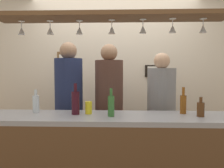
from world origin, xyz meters
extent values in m
cube|color=beige|center=(0.00, 1.10, 1.30)|extent=(4.40, 0.06, 2.60)
cube|color=#99999E|center=(0.00, -0.35, 0.98)|extent=(2.70, 0.55, 0.04)
cube|color=brown|center=(0.00, -0.30, 1.93)|extent=(2.20, 0.36, 0.04)
cylinder|color=silver|center=(-0.88, -0.24, 1.91)|extent=(0.06, 0.06, 0.00)
cylinder|color=silver|center=(-0.88, -0.24, 1.88)|extent=(0.01, 0.01, 0.06)
cone|color=silver|center=(-0.88, -0.24, 1.82)|extent=(0.07, 0.07, 0.08)
cylinder|color=silver|center=(-0.59, -0.24, 1.91)|extent=(0.06, 0.06, 0.00)
cylinder|color=silver|center=(-0.59, -0.24, 1.88)|extent=(0.01, 0.01, 0.06)
cone|color=silver|center=(-0.59, -0.24, 1.82)|extent=(0.07, 0.07, 0.08)
cylinder|color=silver|center=(-0.30, -0.24, 1.91)|extent=(0.06, 0.06, 0.00)
cylinder|color=silver|center=(-0.30, -0.24, 1.88)|extent=(0.01, 0.01, 0.06)
cone|color=silver|center=(-0.30, -0.24, 1.82)|extent=(0.07, 0.07, 0.08)
cylinder|color=silver|center=(0.01, -0.26, 1.91)|extent=(0.06, 0.06, 0.00)
cylinder|color=silver|center=(0.01, -0.26, 1.88)|extent=(0.01, 0.01, 0.06)
cone|color=silver|center=(0.01, -0.26, 1.82)|extent=(0.07, 0.07, 0.08)
cylinder|color=silver|center=(0.31, -0.28, 1.91)|extent=(0.06, 0.06, 0.00)
cylinder|color=silver|center=(0.31, -0.28, 1.88)|extent=(0.01, 0.01, 0.06)
cone|color=silver|center=(0.31, -0.28, 1.82)|extent=(0.07, 0.07, 0.08)
cylinder|color=silver|center=(0.58, -0.30, 1.91)|extent=(0.06, 0.06, 0.00)
cylinder|color=silver|center=(0.58, -0.30, 1.88)|extent=(0.01, 0.01, 0.06)
cone|color=silver|center=(0.58, -0.30, 1.82)|extent=(0.07, 0.07, 0.08)
cylinder|color=silver|center=(0.87, -0.29, 1.91)|extent=(0.06, 0.06, 0.00)
cylinder|color=silver|center=(0.87, -0.29, 1.88)|extent=(0.01, 0.01, 0.06)
cone|color=silver|center=(0.87, -0.29, 1.82)|extent=(0.07, 0.07, 0.08)
cube|color=#2D334C|center=(-0.54, 0.31, 0.42)|extent=(0.17, 0.18, 0.84)
cylinder|color=navy|center=(-0.54, 0.31, 1.21)|extent=(0.34, 0.34, 0.73)
sphere|color=#9E7556|center=(-0.54, 0.31, 1.66)|extent=(0.21, 0.21, 0.21)
cube|color=#2D334C|center=(-0.04, 0.31, 0.41)|extent=(0.17, 0.18, 0.83)
cylinder|color=brown|center=(-0.04, 0.31, 1.19)|extent=(0.34, 0.34, 0.72)
sphere|color=#9E7556|center=(-0.04, 0.31, 1.64)|extent=(0.21, 0.21, 0.21)
cube|color=#2D334C|center=(0.59, 0.31, 0.39)|extent=(0.17, 0.18, 0.78)
cylinder|color=gray|center=(0.59, 0.31, 1.12)|extent=(0.34, 0.34, 0.68)
sphere|color=tan|center=(0.59, 0.31, 1.54)|extent=(0.19, 0.19, 0.19)
cylinder|color=brown|center=(0.71, -0.23, 1.10)|extent=(0.06, 0.06, 0.18)
cylinder|color=brown|center=(0.71, -0.23, 1.23)|extent=(0.03, 0.03, 0.08)
cylinder|color=#380F19|center=(-0.33, -0.31, 1.12)|extent=(0.08, 0.08, 0.22)
cylinder|color=#380F19|center=(-0.33, -0.31, 1.27)|extent=(0.03, 0.03, 0.08)
cylinder|color=#512D14|center=(0.83, -0.37, 1.07)|extent=(0.07, 0.07, 0.13)
cylinder|color=#512D14|center=(0.83, -0.37, 1.16)|extent=(0.03, 0.03, 0.05)
cylinder|color=silver|center=(-0.75, -0.23, 1.09)|extent=(0.06, 0.06, 0.17)
cylinder|color=silver|center=(-0.75, -0.23, 1.21)|extent=(0.03, 0.03, 0.06)
cylinder|color=#336B2D|center=(0.01, -0.40, 1.10)|extent=(0.06, 0.06, 0.19)
cylinder|color=#336B2D|center=(0.01, -0.40, 1.23)|extent=(0.03, 0.03, 0.07)
cylinder|color=yellow|center=(-0.21, -0.29, 1.07)|extent=(0.07, 0.07, 0.12)
cube|color=black|center=(0.61, 1.06, 1.41)|extent=(0.30, 0.02, 0.18)
cube|color=white|center=(0.61, 1.05, 1.41)|extent=(0.23, 0.01, 0.14)
cube|color=brown|center=(-0.75, 1.06, 1.54)|extent=(0.26, 0.02, 0.34)
cube|color=white|center=(-0.75, 1.05, 1.54)|extent=(0.20, 0.01, 0.26)
camera|label=1|loc=(0.11, -2.54, 1.44)|focal=37.72mm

